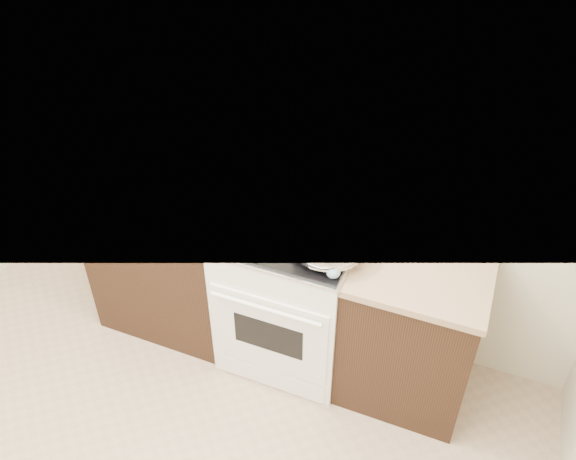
% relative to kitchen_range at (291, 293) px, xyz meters
% --- Properties ---
extents(room_shell, '(4.10, 3.60, 2.75)m').
position_rel_kitchen_range_xyz_m(room_shell, '(-0.35, -1.42, 1.21)').
color(room_shell, beige).
rests_on(room_shell, ground).
extents(counter_left, '(0.93, 0.67, 0.92)m').
position_rel_kitchen_range_xyz_m(counter_left, '(-0.83, 0.01, -0.03)').
color(counter_left, black).
rests_on(counter_left, ground).
extents(counter_right, '(0.73, 0.67, 0.92)m').
position_rel_kitchen_range_xyz_m(counter_right, '(0.73, 0.01, -0.03)').
color(counter_right, black).
rests_on(counter_right, ground).
extents(kitchen_range, '(0.78, 0.73, 1.22)m').
position_rel_kitchen_range_xyz_m(kitchen_range, '(0.00, 0.00, 0.00)').
color(kitchen_range, white).
rests_on(kitchen_range, ground).
extents(mixing_bowl, '(0.53, 0.53, 0.24)m').
position_rel_kitchen_range_xyz_m(mixing_bowl, '(0.25, -0.10, 0.55)').
color(mixing_bowl, silver).
rests_on(mixing_bowl, kitchen_range).
extents(roasting_pan, '(0.36, 0.31, 0.11)m').
position_rel_kitchen_range_xyz_m(roasting_pan, '(-0.22, -0.15, 0.50)').
color(roasting_pan, black).
rests_on(roasting_pan, kitchen_range).
extents(baking_sheet, '(0.41, 0.33, 0.06)m').
position_rel_kitchen_range_xyz_m(baking_sheet, '(-0.11, 0.21, 0.47)').
color(baking_sheet, black).
rests_on(baking_sheet, kitchen_range).
extents(wooden_spoon, '(0.14, 0.24, 0.04)m').
position_rel_kitchen_range_xyz_m(wooden_spoon, '(0.05, -0.00, 0.46)').
color(wooden_spoon, tan).
rests_on(wooden_spoon, kitchen_range).
extents(blue_ladle, '(0.16, 0.24, 0.09)m').
position_rel_kitchen_range_xyz_m(blue_ladle, '(0.34, -0.24, 0.48)').
color(blue_ladle, '#83AAC3').
rests_on(blue_ladle, kitchen_range).
extents(spice_jars, '(0.39, 0.24, 0.13)m').
position_rel_kitchen_range_xyz_m(spice_jars, '(-0.99, 0.14, 0.49)').
color(spice_jars, '#BFB28C').
rests_on(spice_jars, counter_left).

